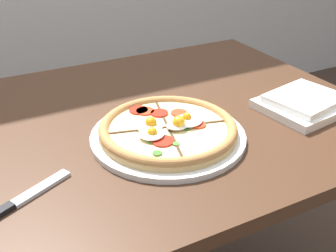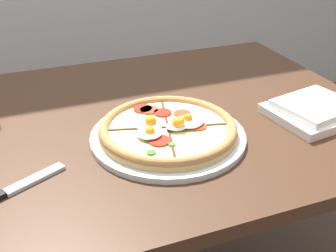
{
  "view_description": "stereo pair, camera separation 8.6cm",
  "coord_description": "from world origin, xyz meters",
  "views": [
    {
      "loc": [
        -0.3,
        -0.78,
        1.16
      ],
      "look_at": [
        0.05,
        -0.11,
        0.75
      ],
      "focal_mm": 45.0,
      "sensor_mm": 36.0,
      "label": 1
    },
    {
      "loc": [
        -0.23,
        -0.82,
        1.16
      ],
      "look_at": [
        0.05,
        -0.11,
        0.75
      ],
      "focal_mm": 45.0,
      "sensor_mm": 36.0,
      "label": 2
    }
  ],
  "objects": [
    {
      "name": "dining_table",
      "position": [
        0.0,
        0.0,
        0.61
      ],
      "size": [
        1.15,
        0.79,
        0.72
      ],
      "color": "#422819",
      "rests_on": "ground_plane"
    },
    {
      "name": "pizza",
      "position": [
        0.05,
        -0.11,
        0.74
      ],
      "size": [
        0.32,
        0.32,
        0.06
      ],
      "color": "white",
      "rests_on": "dining_table"
    },
    {
      "name": "napkin_folded",
      "position": [
        0.4,
        -0.14,
        0.74
      ],
      "size": [
        0.22,
        0.19,
        0.04
      ],
      "rotation": [
        0.0,
        0.0,
        0.13
      ],
      "color": "white",
      "rests_on": "dining_table"
    },
    {
      "name": "knife_main",
      "position": [
        -0.27,
        -0.18,
        0.72
      ],
      "size": [
        0.19,
        0.1,
        0.01
      ],
      "rotation": [
        0.0,
        0.0,
        0.45
      ],
      "color": "silver",
      "rests_on": "dining_table"
    }
  ]
}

